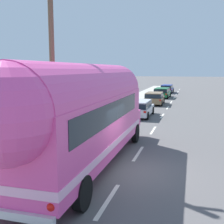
{
  "coord_description": "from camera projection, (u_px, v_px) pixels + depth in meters",
  "views": [
    {
      "loc": [
        2.28,
        -10.26,
        3.9
      ],
      "look_at": [
        -1.61,
        3.56,
        1.73
      ],
      "focal_mm": 45.32,
      "sensor_mm": 36.0,
      "label": 1
    }
  ],
  "objects": [
    {
      "name": "ground_plane",
      "position": [
        127.0,
        171.0,
        10.96
      ],
      "size": [
        300.0,
        300.0,
        0.0
      ],
      "primitive_type": "plane",
      "color": "#565454"
    },
    {
      "name": "lane_markings",
      "position": [
        134.0,
        115.0,
        24.19
      ],
      "size": [
        3.53,
        80.0,
        0.01
      ],
      "color": "silver",
      "rests_on": "ground"
    },
    {
      "name": "sidewalk_slab",
      "position": [
        95.0,
        120.0,
        21.73
      ],
      "size": [
        2.69,
        90.0,
        0.15
      ],
      "primitive_type": "cube",
      "color": "#ADA89E",
      "rests_on": "ground"
    },
    {
      "name": "utility_pole",
      "position": [
        52.0,
        58.0,
        12.79
      ],
      "size": [
        1.8,
        0.24,
        8.5
      ],
      "color": "brown",
      "rests_on": "ground"
    },
    {
      "name": "painted_bus",
      "position": [
        81.0,
        112.0,
        10.68
      ],
      "size": [
        2.61,
        12.31,
        4.12
      ],
      "color": "#EA4C9E",
      "rests_on": "ground"
    },
    {
      "name": "car_lead",
      "position": [
        139.0,
        107.0,
        23.41
      ],
      "size": [
        1.98,
        4.39,
        1.37
      ],
      "color": "silver",
      "rests_on": "ground"
    },
    {
      "name": "car_second",
      "position": [
        154.0,
        97.0,
        31.52
      ],
      "size": [
        2.05,
        4.26,
        1.37
      ],
      "color": "olive",
      "rests_on": "ground"
    },
    {
      "name": "car_third",
      "position": [
        162.0,
        92.0,
        39.1
      ],
      "size": [
        2.14,
        4.86,
        1.37
      ],
      "color": "#196633",
      "rests_on": "ground"
    },
    {
      "name": "car_fourth",
      "position": [
        167.0,
        88.0,
        46.97
      ],
      "size": [
        1.98,
        4.81,
        1.37
      ],
      "color": "navy",
      "rests_on": "ground"
    }
  ]
}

